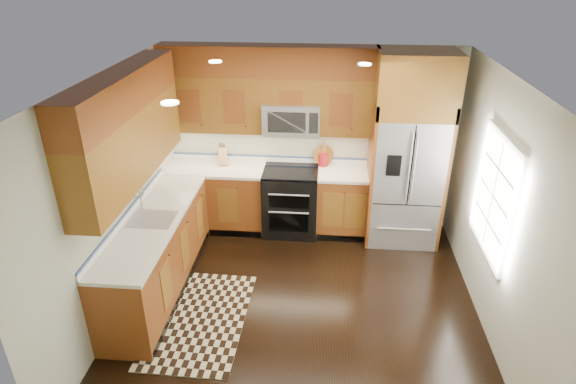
# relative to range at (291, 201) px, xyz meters

# --- Properties ---
(ground) EXTENTS (4.00, 4.00, 0.00)m
(ground) POSITION_rel_range_xyz_m (0.25, -1.67, -0.47)
(ground) COLOR black
(ground) RESTS_ON ground
(wall_back) EXTENTS (4.00, 0.02, 2.60)m
(wall_back) POSITION_rel_range_xyz_m (0.25, 0.33, 0.83)
(wall_back) COLOR #B0B6A4
(wall_back) RESTS_ON ground
(wall_left) EXTENTS (0.02, 4.00, 2.60)m
(wall_left) POSITION_rel_range_xyz_m (-1.75, -1.67, 0.83)
(wall_left) COLOR #B0B6A4
(wall_left) RESTS_ON ground
(wall_right) EXTENTS (0.02, 4.00, 2.60)m
(wall_right) POSITION_rel_range_xyz_m (2.25, -1.67, 0.83)
(wall_right) COLOR #B0B6A4
(wall_right) RESTS_ON ground
(window) EXTENTS (0.04, 1.10, 1.30)m
(window) POSITION_rel_range_xyz_m (2.23, -1.47, 0.93)
(window) COLOR white
(window) RESTS_ON ground
(base_cabinets) EXTENTS (2.85, 3.00, 0.90)m
(base_cabinets) POSITION_rel_range_xyz_m (-0.98, -0.77, -0.02)
(base_cabinets) COLOR brown
(base_cabinets) RESTS_ON ground
(countertop) EXTENTS (2.86, 3.01, 0.04)m
(countertop) POSITION_rel_range_xyz_m (-0.84, -0.65, 0.45)
(countertop) COLOR silver
(countertop) RESTS_ON base_cabinets
(upper_cabinets) EXTENTS (2.85, 3.00, 1.15)m
(upper_cabinets) POSITION_rel_range_xyz_m (-0.90, -0.58, 1.56)
(upper_cabinets) COLOR brown
(upper_cabinets) RESTS_ON ground
(range) EXTENTS (0.76, 0.67, 0.95)m
(range) POSITION_rel_range_xyz_m (0.00, 0.00, 0.00)
(range) COLOR black
(range) RESTS_ON ground
(microwave) EXTENTS (0.76, 0.40, 0.42)m
(microwave) POSITION_rel_range_xyz_m (-0.00, 0.13, 1.19)
(microwave) COLOR #B2B2B7
(microwave) RESTS_ON ground
(refrigerator) EXTENTS (0.98, 0.75, 2.60)m
(refrigerator) POSITION_rel_range_xyz_m (1.55, -0.04, 0.83)
(refrigerator) COLOR #B2B2B7
(refrigerator) RESTS_ON ground
(sink_faucet) EXTENTS (0.54, 0.44, 0.37)m
(sink_faucet) POSITION_rel_range_xyz_m (-1.48, -1.44, 0.52)
(sink_faucet) COLOR #B2B2B7
(sink_faucet) RESTS_ON countertop
(rug) EXTENTS (1.01, 1.65, 0.01)m
(rug) POSITION_rel_range_xyz_m (-0.84, -2.01, -0.46)
(rug) COLOR black
(rug) RESTS_ON ground
(knife_block) EXTENTS (0.15, 0.18, 0.32)m
(knife_block) POSITION_rel_range_xyz_m (-0.98, 0.17, 0.60)
(knife_block) COLOR tan
(knife_block) RESTS_ON countertop
(utensil_crock) EXTENTS (0.16, 0.16, 0.39)m
(utensil_crock) POSITION_rel_range_xyz_m (0.44, 0.24, 0.60)
(utensil_crock) COLOR maroon
(utensil_crock) RESTS_ON countertop
(cutting_board) EXTENTS (0.37, 0.37, 0.02)m
(cutting_board) POSITION_rel_range_xyz_m (0.44, 0.27, 0.48)
(cutting_board) COLOR brown
(cutting_board) RESTS_ON countertop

